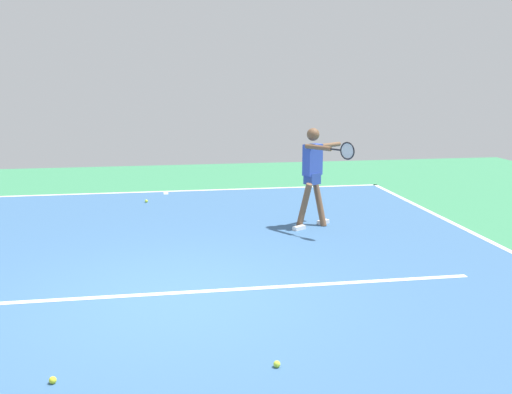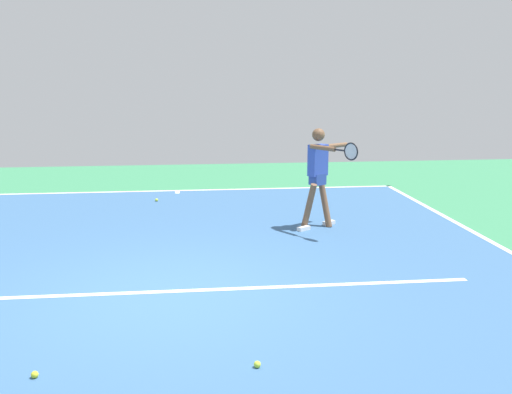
{
  "view_description": "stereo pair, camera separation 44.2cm",
  "coord_description": "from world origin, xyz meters",
  "px_view_note": "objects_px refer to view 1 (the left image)",
  "views": [
    {
      "loc": [
        0.14,
        6.85,
        2.64
      ],
      "look_at": [
        -1.27,
        -1.53,
        0.9
      ],
      "focal_mm": 41.05,
      "sensor_mm": 36.0,
      "label": 1
    },
    {
      "loc": [
        -0.3,
        6.91,
        2.64
      ],
      "look_at": [
        -1.27,
        -1.53,
        0.9
      ],
      "focal_mm": 41.05,
      "sensor_mm": 36.0,
      "label": 2
    }
  ],
  "objects_px": {
    "tennis_player": "(314,171)",
    "tennis_ball_near_service_line": "(277,364)",
    "tennis_ball_near_player": "(146,201)",
    "tennis_ball_by_baseline": "(53,380)"
  },
  "relations": [
    {
      "from": "tennis_player",
      "to": "tennis_ball_near_service_line",
      "type": "distance_m",
      "value": 5.35
    },
    {
      "from": "tennis_ball_by_baseline",
      "to": "tennis_ball_near_player",
      "type": "height_order",
      "value": "same"
    },
    {
      "from": "tennis_ball_by_baseline",
      "to": "tennis_ball_near_service_line",
      "type": "bearing_deg",
      "value": 178.9
    },
    {
      "from": "tennis_ball_near_player",
      "to": "tennis_ball_near_service_line",
      "type": "bearing_deg",
      "value": 99.8
    },
    {
      "from": "tennis_player",
      "to": "tennis_ball_by_baseline",
      "type": "distance_m",
      "value": 6.25
    },
    {
      "from": "tennis_ball_by_baseline",
      "to": "tennis_ball_near_player",
      "type": "distance_m",
      "value": 7.6
    },
    {
      "from": "tennis_player",
      "to": "tennis_ball_near_service_line",
      "type": "xyz_separation_m",
      "value": [
        1.68,
        4.98,
        -0.99
      ]
    },
    {
      "from": "tennis_ball_by_baseline",
      "to": "tennis_ball_near_service_line",
      "type": "height_order",
      "value": "same"
    },
    {
      "from": "tennis_ball_by_baseline",
      "to": "tennis_ball_near_service_line",
      "type": "xyz_separation_m",
      "value": [
        -2.0,
        0.04,
        0.0
      ]
    },
    {
      "from": "tennis_ball_near_player",
      "to": "tennis_player",
      "type": "bearing_deg",
      "value": 138.76
    }
  ]
}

